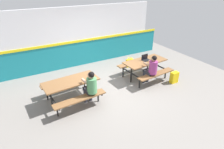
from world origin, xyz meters
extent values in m
cube|color=gray|center=(0.00, 0.00, -0.01)|extent=(10.00, 10.00, 0.02)
cube|color=teal|center=(0.00, 2.67, 0.55)|extent=(8.00, 0.12, 1.10)
cube|color=yellow|center=(0.00, 2.61, 1.15)|extent=(8.00, 0.03, 0.10)
cube|color=silver|center=(0.00, 2.67, 1.90)|extent=(6.72, 0.12, 1.40)
cube|color=brown|center=(-1.52, 0.06, 0.72)|extent=(1.76, 0.87, 0.04)
cube|color=brown|center=(-1.47, -0.57, 0.43)|extent=(1.64, 0.39, 0.04)
cube|color=brown|center=(-1.56, 0.70, 0.43)|extent=(1.64, 0.39, 0.04)
cube|color=black|center=(-2.19, 0.02, 0.35)|extent=(0.04, 0.04, 0.70)
cube|color=black|center=(-2.19, 0.02, 0.39)|extent=(0.15, 1.55, 0.04)
cube|color=black|center=(-2.16, -0.49, 0.21)|extent=(0.04, 0.04, 0.41)
cube|color=black|center=(-2.23, 0.52, 0.21)|extent=(0.04, 0.04, 0.41)
cube|color=black|center=(-0.85, 0.11, 0.35)|extent=(0.04, 0.04, 0.70)
cube|color=black|center=(-0.85, 0.11, 0.39)|extent=(0.15, 1.55, 0.04)
cube|color=black|center=(-0.81, -0.40, 0.21)|extent=(0.04, 0.04, 0.41)
cube|color=black|center=(-0.88, 0.62, 0.21)|extent=(0.04, 0.04, 0.41)
cube|color=brown|center=(1.52, 0.20, 0.72)|extent=(1.76, 0.87, 0.04)
cube|color=brown|center=(1.56, -0.44, 0.43)|extent=(1.64, 0.39, 0.04)
cube|color=brown|center=(1.47, 0.83, 0.43)|extent=(1.64, 0.39, 0.04)
cube|color=black|center=(0.85, 0.15, 0.35)|extent=(0.04, 0.04, 0.70)
cube|color=black|center=(0.85, 0.15, 0.39)|extent=(0.15, 1.55, 0.04)
cube|color=black|center=(0.88, -0.36, 0.21)|extent=(0.04, 0.04, 0.41)
cube|color=black|center=(0.81, 0.66, 0.21)|extent=(0.04, 0.04, 0.41)
cube|color=black|center=(2.19, 0.25, 0.35)|extent=(0.04, 0.04, 0.70)
cube|color=black|center=(2.19, 0.25, 0.39)|extent=(0.15, 1.55, 0.04)
cube|color=black|center=(2.23, -0.26, 0.21)|extent=(0.04, 0.04, 0.41)
cube|color=black|center=(2.16, 0.75, 0.21)|extent=(0.04, 0.04, 0.41)
cylinder|color=#2D2D38|center=(-1.18, -0.22, 0.23)|extent=(0.11, 0.11, 0.45)
cylinder|color=#2D2D38|center=(-1.00, -0.21, 0.23)|extent=(0.11, 0.11, 0.45)
cube|color=#2D2D38|center=(-1.08, -0.37, 0.51)|extent=(0.33, 0.40, 0.12)
cylinder|color=#4C8C59|center=(-1.07, -0.54, 0.75)|extent=(0.30, 0.30, 0.48)
cylinder|color=tan|center=(-1.22, -0.35, 0.85)|extent=(0.10, 0.30, 0.08)
cylinder|color=tan|center=(-0.94, -0.33, 0.85)|extent=(0.10, 0.30, 0.08)
sphere|color=tan|center=(-1.07, -0.52, 1.08)|extent=(0.20, 0.20, 0.20)
sphere|color=black|center=(-1.07, -0.55, 1.11)|extent=(0.18, 0.18, 0.18)
cylinder|color=#2D2D38|center=(1.25, -0.13, 0.23)|extent=(0.11, 0.11, 0.45)
cylinder|color=#2D2D38|center=(1.43, -0.12, 0.23)|extent=(0.11, 0.11, 0.45)
cube|color=#2D2D38|center=(1.35, -0.28, 0.51)|extent=(0.33, 0.40, 0.12)
cylinder|color=#8C3372|center=(1.36, -0.45, 0.75)|extent=(0.30, 0.30, 0.48)
cylinder|color=#A57A5B|center=(1.21, -0.26, 0.85)|extent=(0.10, 0.30, 0.08)
cylinder|color=#A57A5B|center=(1.49, -0.24, 0.85)|extent=(0.10, 0.30, 0.08)
sphere|color=#A57A5B|center=(1.36, -0.43, 1.08)|extent=(0.20, 0.20, 0.20)
sphere|color=black|center=(1.36, -0.46, 1.11)|extent=(0.18, 0.18, 0.18)
cube|color=black|center=(1.57, 0.20, 0.75)|extent=(0.33, 0.24, 0.01)
cube|color=black|center=(1.57, 0.31, 0.86)|extent=(0.32, 0.03, 0.21)
cube|color=yellow|center=(2.27, -0.68, 0.22)|extent=(0.30, 0.18, 0.44)
cube|color=yellow|center=(2.27, -0.57, 0.15)|extent=(0.21, 0.04, 0.19)
cube|color=yellow|center=(1.62, 1.38, 0.18)|extent=(0.34, 0.14, 0.36)
torus|color=yellow|center=(1.62, 1.38, 0.42)|extent=(0.21, 0.21, 0.02)
camera|label=1|loc=(-2.89, -5.02, 3.58)|focal=30.02mm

